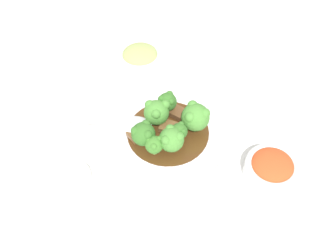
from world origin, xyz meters
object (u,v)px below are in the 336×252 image
broccoli_floret_4 (171,139)px  broccoli_floret_6 (143,134)px  beef_strip_1 (172,129)px  broccoli_floret_1 (195,117)px  side_bowl_appetizer (140,58)px  beef_strip_2 (179,113)px  broccoli_floret_0 (167,102)px  broccoli_floret_5 (156,112)px  broccoli_floret_2 (154,144)px  serving_spoon (126,125)px  main_plate (168,133)px  broccoli_floret_3 (179,131)px  side_bowl_kimchi (271,169)px  sauce_dish (69,178)px  beef_strip_0 (140,131)px

broccoli_floret_4 → broccoli_floret_6: (0.05, -0.02, 0.00)m
beef_strip_1 → broccoli_floret_1: 0.05m
broccoli_floret_4 → side_bowl_appetizer: 0.26m
beef_strip_2 → broccoli_floret_1: (-0.03, 0.04, 0.03)m
broccoli_floret_0 → broccoli_floret_5: broccoli_floret_5 is taller
broccoli_floret_2 → beef_strip_2: bearing=-125.9°
serving_spoon → main_plate: bearing=164.6°
broccoli_floret_3 → broccoli_floret_1: bearing=-143.0°
beef_strip_1 → side_bowl_kimchi: (-0.16, 0.12, 0.00)m
beef_strip_1 → beef_strip_2: size_ratio=0.94×
broccoli_floret_5 → side_bowl_kimchi: (-0.19, 0.15, -0.02)m
broccoli_floret_6 → serving_spoon: (0.03, -0.05, -0.02)m
broccoli_floret_2 → broccoli_floret_4: size_ratio=0.82×
beef_strip_1 → side_bowl_appetizer: (0.04, -0.22, -0.00)m
broccoli_floret_0 → broccoli_floret_3: (-0.01, 0.08, 0.00)m
broccoli_floret_2 → broccoli_floret_1: bearing=-151.3°
broccoli_floret_5 → serving_spoon: size_ratio=0.22×
broccoli_floret_3 → side_bowl_appetizer: 0.25m
main_plate → broccoli_floret_0: size_ratio=5.57×
beef_strip_1 → broccoli_floret_2: (0.04, 0.05, 0.02)m
broccoli_floret_0 → sauce_dish: 0.24m
beef_strip_0 → broccoli_floret_5: size_ratio=1.07×
broccoli_floret_3 → side_bowl_appetizer: (0.05, -0.24, -0.02)m
beef_strip_0 → broccoli_floret_1: (-0.11, 0.00, 0.03)m
beef_strip_2 → broccoli_floret_1: size_ratio=0.95×
broccoli_floret_2 → broccoli_floret_3: broccoli_floret_3 is taller
broccoli_floret_4 → beef_strip_1: bearing=-100.9°
broccoli_floret_2 → side_bowl_appetizer: bearing=-90.3°
main_plate → broccoli_floret_6: size_ratio=5.14×
broccoli_floret_3 → broccoli_floret_5: bearing=-56.6°
beef_strip_0 → side_bowl_appetizer: size_ratio=0.55×
beef_strip_2 → beef_strip_1: bearing=61.2°
broccoli_floret_6 → side_bowl_appetizer: (-0.02, -0.24, -0.02)m
broccoli_floret_6 → sauce_dish: 0.16m
broccoli_floret_3 → broccoli_floret_4: broccoli_floret_4 is taller
beef_strip_1 → beef_strip_2: (-0.02, -0.04, -0.00)m
beef_strip_1 → broccoli_floret_6: size_ratio=1.05×
side_bowl_kimchi → broccoli_floret_5: bearing=-38.1°
main_plate → broccoli_floret_3: size_ratio=5.84×
beef_strip_2 → side_bowl_kimchi: side_bowl_kimchi is taller
beef_strip_0 → beef_strip_2: same height
beef_strip_2 → broccoli_floret_3: bearing=80.4°
broccoli_floret_5 → broccoli_floret_6: 0.06m
beef_strip_1 → side_bowl_appetizer: bearing=-79.7°
beef_strip_2 → side_bowl_appetizer: bearing=-71.2°
beef_strip_2 → broccoli_floret_6: broccoli_floret_6 is taller
beef_strip_0 → main_plate: bearing=175.8°
beef_strip_2 → broccoli_floret_0: 0.04m
broccoli_floret_2 → sauce_dish: bearing=8.8°
broccoli_floret_5 → beef_strip_2: bearing=-168.2°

